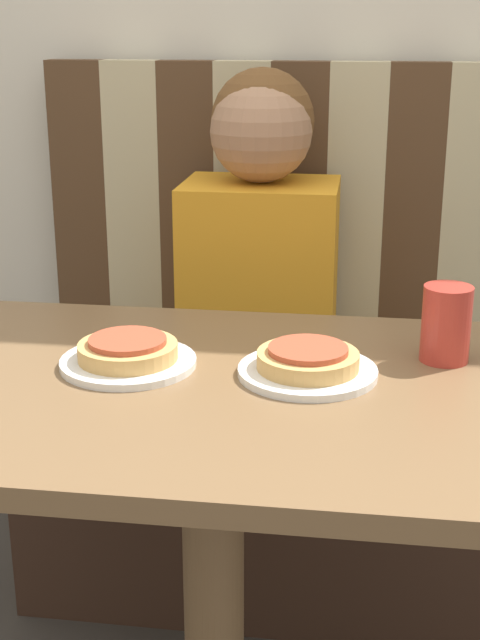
# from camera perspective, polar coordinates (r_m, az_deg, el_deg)

# --- Properties ---
(wall_back) EXTENTS (7.00, 0.05, 2.60)m
(wall_back) POSITION_cam_1_polar(r_m,az_deg,el_deg) (2.15, 2.37, 19.05)
(wall_back) COLOR beige
(wall_back) RESTS_ON ground_plane
(booth_seat) EXTENTS (1.04, 0.47, 0.45)m
(booth_seat) POSITION_cam_1_polar(r_m,az_deg,el_deg) (2.14, 1.18, -11.02)
(booth_seat) COLOR #382319
(booth_seat) RESTS_ON ground_plane
(booth_backrest) EXTENTS (1.04, 0.06, 0.75)m
(booth_backrest) POSITION_cam_1_polar(r_m,az_deg,el_deg) (2.12, 1.97, 6.05)
(booth_backrest) COLOR #4C331E
(booth_backrest) RESTS_ON booth_seat
(dining_table) EXTENTS (0.99, 0.70, 0.76)m
(dining_table) POSITION_cam_1_polar(r_m,az_deg,el_deg) (1.40, -1.79, -7.96)
(dining_table) COLOR brown
(dining_table) RESTS_ON ground_plane
(person) EXTENTS (0.33, 0.26, 0.75)m
(person) POSITION_cam_1_polar(r_m,az_deg,el_deg) (1.92, 1.32, 4.78)
(person) COLOR orange
(person) RESTS_ON booth_seat
(plate_left) EXTENTS (0.22, 0.22, 0.01)m
(plate_left) POSITION_cam_1_polar(r_m,az_deg,el_deg) (1.43, -7.16, -2.70)
(plate_left) COLOR white
(plate_left) RESTS_ON dining_table
(plate_right) EXTENTS (0.22, 0.22, 0.01)m
(plate_right) POSITION_cam_1_polar(r_m,az_deg,el_deg) (1.38, 4.35, -3.32)
(plate_right) COLOR white
(plate_right) RESTS_ON dining_table
(pizza_left) EXTENTS (0.16, 0.16, 0.03)m
(pizza_left) POSITION_cam_1_polar(r_m,az_deg,el_deg) (1.42, -7.20, -1.87)
(pizza_left) COLOR tan
(pizza_left) RESTS_ON plate_left
(pizza_right) EXTENTS (0.16, 0.16, 0.03)m
(pizza_right) POSITION_cam_1_polar(r_m,az_deg,el_deg) (1.37, 4.37, -2.47)
(pizza_right) COLOR tan
(pizza_right) RESTS_ON plate_right
(drinking_cup) EXTENTS (0.08, 0.08, 0.12)m
(drinking_cup) POSITION_cam_1_polar(r_m,az_deg,el_deg) (1.46, 13.06, -0.24)
(drinking_cup) COLOR #B23328
(drinking_cup) RESTS_ON dining_table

